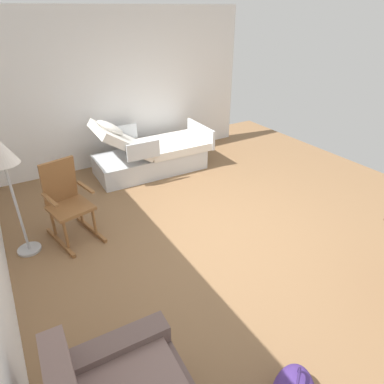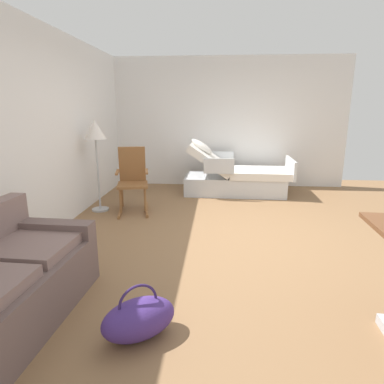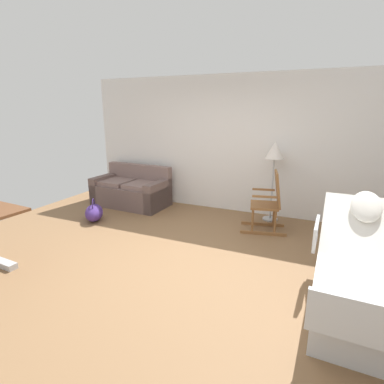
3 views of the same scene
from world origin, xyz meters
name	(u,v)px [view 2 (image 2 of 3)]	position (x,y,z in m)	size (l,w,h in m)	color
ground_plane	(230,235)	(0.00, 0.00, 0.00)	(7.46, 7.46, 0.00)	olive
back_wall	(45,132)	(0.00, 2.44, 1.35)	(6.17, 0.10, 2.70)	white
side_wall	(227,123)	(3.03, 0.00, 1.35)	(0.10, 4.98, 2.70)	white
hospital_bed	(235,178)	(2.27, -0.16, 0.31)	(1.06, 2.09, 1.12)	silver
couch	(0,287)	(-2.02, 1.86, 0.31)	(1.64, 0.92, 0.85)	#68534F
rocking_chair	(133,181)	(0.99, 1.57, 0.50)	(0.84, 0.63, 1.05)	brown
floor_lamp	(95,136)	(0.94, 2.13, 1.23)	(0.34, 0.34, 1.48)	#B2B5BA
duffel_bag	(139,318)	(-2.11, 0.75, 0.15)	(0.58, 0.64, 0.43)	#472D7A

